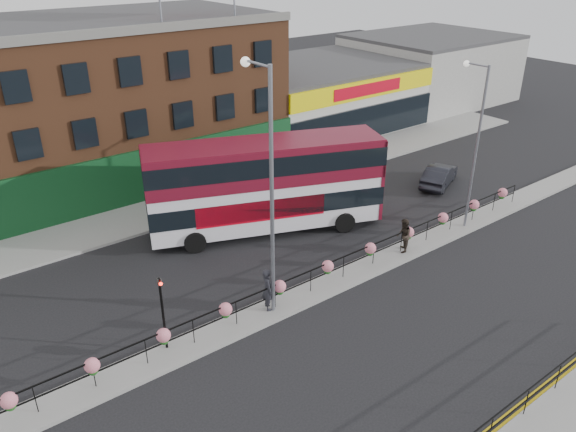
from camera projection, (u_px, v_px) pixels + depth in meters
ground at (327, 286)px, 26.22m from camera, size 120.00×120.00×0.00m
north_pavement at (200, 200)px, 34.73m from camera, size 60.00×4.00×0.15m
median at (327, 285)px, 26.19m from camera, size 60.00×1.60×0.15m
yellow_line_inner at (512, 410)px, 19.31m from camera, size 60.00×0.10×0.01m
yellow_line_outer at (517, 413)px, 19.19m from camera, size 60.00×0.10×0.01m
brick_building at (78, 104)px, 35.99m from camera, size 25.00×12.21×10.30m
supermarket at (316, 95)px, 47.95m from camera, size 15.00×12.25×5.30m
warehouse_east at (429, 68)px, 55.85m from camera, size 14.50×12.00×6.30m
median_railing at (328, 267)px, 25.76m from camera, size 30.04×0.56×1.23m
south_railing at (492, 424)px, 17.51m from camera, size 20.04×0.05×1.12m
double_decker_bus at (266, 177)px, 29.99m from camera, size 12.88×7.38×5.13m
car at (439, 175)px, 36.77m from camera, size 4.54×5.25×1.38m
pedestrian_a at (268, 289)px, 23.98m from camera, size 1.02×0.94×1.96m
pedestrian_b at (403, 236)px, 28.50m from camera, size 1.56×1.56×1.81m
lamp_column_west at (268, 174)px, 21.77m from camera, size 0.38×1.84×10.51m
lamp_column_east at (475, 134)px, 29.33m from camera, size 0.32×1.56×8.90m
traffic_light_median at (161, 298)px, 21.05m from camera, size 0.15×0.28×3.65m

